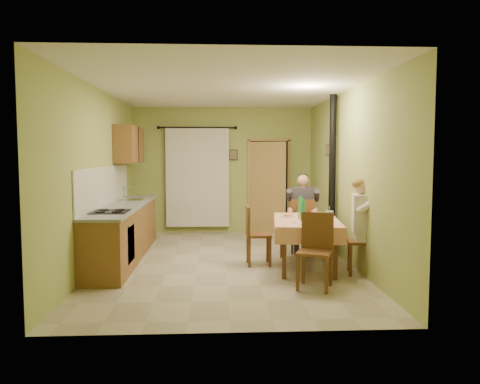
{
  "coord_description": "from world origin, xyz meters",
  "views": [
    {
      "loc": [
        -0.14,
        -7.51,
        1.77
      ],
      "look_at": [
        0.25,
        0.1,
        1.15
      ],
      "focal_mm": 35.0,
      "sensor_mm": 36.0,
      "label": 1
    }
  ],
  "objects": [
    {
      "name": "picture_back",
      "position": [
        0.25,
        2.97,
        1.75
      ],
      "size": [
        0.19,
        0.03,
        0.23
      ],
      "primitive_type": "cube",
      "color": "black",
      "rests_on": "room_shell"
    },
    {
      "name": "curtain",
      "position": [
        -0.55,
        2.9,
        1.26
      ],
      "size": [
        1.7,
        0.07,
        2.22
      ],
      "color": "black",
      "rests_on": "ground"
    },
    {
      "name": "chair_far",
      "position": [
        1.41,
        0.72,
        0.29
      ],
      "size": [
        0.48,
        0.48,
        0.98
      ],
      "rotation": [
        0.0,
        0.0,
        -0.18
      ],
      "color": "#5A3418",
      "rests_on": "ground"
    },
    {
      "name": "man_right",
      "position": [
        2.0,
        -0.82,
        0.88
      ],
      "size": [
        0.54,
        0.63,
        1.39
      ],
      "rotation": [
        0.0,
        0.0,
        1.36
      ],
      "color": "silver",
      "rests_on": "chair_right"
    },
    {
      "name": "dining_table",
      "position": [
        1.26,
        -0.39,
        0.38
      ],
      "size": [
        1.17,
        1.74,
        0.76
      ],
      "rotation": [
        0.0,
        0.0,
        -0.12
      ],
      "color": "#E29B79",
      "rests_on": "ground"
    },
    {
      "name": "floor",
      "position": [
        0.0,
        0.0,
        0.0
      ],
      "size": [
        4.0,
        6.0,
        0.01
      ],
      "primitive_type": "cube",
      "color": "tan",
      "rests_on": "ground"
    },
    {
      "name": "man_far",
      "position": [
        1.41,
        0.73,
        0.88
      ],
      "size": [
        0.62,
        0.53,
        1.39
      ],
      "rotation": [
        0.0,
        0.0,
        -0.18
      ],
      "color": "#38333D",
      "rests_on": "chair_far"
    },
    {
      "name": "stove_flue",
      "position": [
        1.9,
        0.6,
        1.02
      ],
      "size": [
        0.24,
        0.24,
        2.8
      ],
      "color": "black",
      "rests_on": "ground"
    },
    {
      "name": "upper_cabinets",
      "position": [
        -1.82,
        1.7,
        1.95
      ],
      "size": [
        0.35,
        1.4,
        0.7
      ],
      "primitive_type": "cube",
      "color": "brown",
      "rests_on": "room_shell"
    },
    {
      "name": "chair_right",
      "position": [
        2.02,
        -0.82,
        0.29
      ],
      "size": [
        0.47,
        0.47,
        0.95
      ],
      "rotation": [
        0.0,
        0.0,
        1.36
      ],
      "color": "#5A3418",
      "rests_on": "ground"
    },
    {
      "name": "picture_right",
      "position": [
        1.97,
        1.2,
        1.85
      ],
      "size": [
        0.03,
        0.31,
        0.21
      ],
      "primitive_type": "cube",
      "color": "brown",
      "rests_on": "room_shell"
    },
    {
      "name": "room_shell",
      "position": [
        0.0,
        0.0,
        1.82
      ],
      "size": [
        4.04,
        6.04,
        2.82
      ],
      "color": "#9CA856",
      "rests_on": "ground"
    },
    {
      "name": "chair_near",
      "position": [
        1.15,
        -1.51,
        0.29
      ],
      "size": [
        0.56,
        0.56,
        0.99
      ],
      "rotation": [
        0.0,
        0.0,
        2.76
      ],
      "color": "#5A3418",
      "rests_on": "ground"
    },
    {
      "name": "doorway",
      "position": [
        1.03,
        2.89,
        1.05
      ],
      "size": [
        0.96,
        0.39,
        2.15
      ],
      "color": "black",
      "rests_on": "ground"
    },
    {
      "name": "kitchen_run",
      "position": [
        -1.71,
        0.4,
        0.48
      ],
      "size": [
        0.64,
        3.64,
        1.56
      ],
      "color": "brown",
      "rests_on": "ground"
    },
    {
      "name": "chair_left",
      "position": [
        0.52,
        -0.16,
        0.29
      ],
      "size": [
        0.39,
        0.39,
        0.94
      ],
      "rotation": [
        0.0,
        0.0,
        -1.56
      ],
      "color": "#5A3418",
      "rests_on": "ground"
    },
    {
      "name": "tableware",
      "position": [
        1.26,
        -0.49,
        0.83
      ],
      "size": [
        0.74,
        1.65,
        0.33
      ],
      "color": "white",
      "rests_on": "dining_table"
    }
  ]
}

